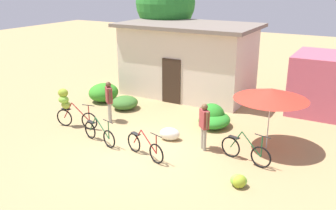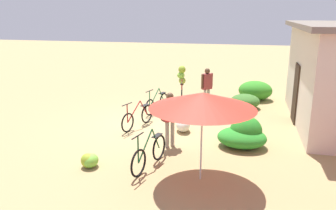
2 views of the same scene
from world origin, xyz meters
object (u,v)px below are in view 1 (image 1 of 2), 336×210
object	(u,v)px
bicycle_center_loaded	(145,147)
produce_sack	(170,134)
building_low	(188,59)
bicycle_leftmost	(68,105)
bicycle_by_shop	(245,151)
shop_pink	(334,85)
banana_pile_on_ground	(239,181)
person_bystander	(109,98)
bicycle_near_pile	(99,134)
market_umbrella	(271,94)
person_vendor	(204,122)
tree_behind_building	(165,3)

from	to	relation	value
bicycle_center_loaded	produce_sack	world-z (taller)	bicycle_center_loaded
building_low	bicycle_leftmost	world-z (taller)	building_low
bicycle_by_shop	shop_pink	bearing A→B (deg)	74.01
banana_pile_on_ground	person_bystander	xyz separation A→B (m)	(-5.97, 2.17, 0.80)
banana_pile_on_ground	person_bystander	distance (m)	6.40
shop_pink	bicycle_by_shop	bearing A→B (deg)	-105.99
building_low	person_bystander	xyz separation A→B (m)	(-0.99, -4.82, -0.72)
bicycle_near_pile	person_bystander	world-z (taller)	person_bystander
market_umbrella	person_vendor	xyz separation A→B (m)	(-1.76, -1.12, -0.91)
bicycle_center_loaded	produce_sack	xyz separation A→B (m)	(0.04, 1.53, -0.13)
bicycle_by_shop	person_vendor	xyz separation A→B (m)	(-1.46, 0.19, 0.59)
tree_behind_building	banana_pile_on_ground	world-z (taller)	tree_behind_building
produce_sack	person_bystander	size ratio (longest dim) A/B	0.44
bicycle_near_pile	person_vendor	distance (m)	3.56
bicycle_near_pile	produce_sack	world-z (taller)	bicycle_near_pile
bicycle_center_loaded	person_bystander	xyz separation A→B (m)	(-2.85, 1.93, 0.62)
market_umbrella	person_bystander	xyz separation A→B (m)	(-5.97, -0.58, -0.89)
market_umbrella	bicycle_leftmost	size ratio (longest dim) A/B	1.37
bicycle_center_loaded	shop_pink	bearing A→B (deg)	57.80
produce_sack	person_vendor	distance (m)	1.52
tree_behind_building	person_vendor	size ratio (longest dim) A/B	3.61
market_umbrella	produce_sack	size ratio (longest dim) A/B	3.35
bicycle_leftmost	person_vendor	bearing A→B (deg)	7.12
banana_pile_on_ground	shop_pink	bearing A→B (deg)	79.26
tree_behind_building	market_umbrella	size ratio (longest dim) A/B	2.42
building_low	bicycle_center_loaded	world-z (taller)	building_low
tree_behind_building	person_bystander	size ratio (longest dim) A/B	3.56
person_vendor	bicycle_near_pile	bearing A→B (deg)	-159.24
produce_sack	person_bystander	bearing A→B (deg)	171.96
banana_pile_on_ground	produce_sack	size ratio (longest dim) A/B	0.76
banana_pile_on_ground	produce_sack	world-z (taller)	produce_sack
bicycle_leftmost	bicycle_center_loaded	xyz separation A→B (m)	(3.83, -0.75, -0.51)
market_umbrella	person_bystander	distance (m)	6.06
market_umbrella	bicycle_by_shop	size ratio (longest dim) A/B	1.40
tree_behind_building	shop_pink	bearing A→B (deg)	-9.42
shop_pink	bicycle_leftmost	bearing A→B (deg)	-142.35
bicycle_by_shop	person_vendor	distance (m)	1.58
bicycle_by_shop	produce_sack	size ratio (longest dim) A/B	2.39
produce_sack	person_vendor	world-z (taller)	person_vendor
building_low	shop_pink	xyz separation A→B (m)	(6.38, 0.44, -0.49)
tree_behind_building	produce_sack	size ratio (longest dim) A/B	8.09
tree_behind_building	market_umbrella	bearing A→B (deg)	-40.12
tree_behind_building	produce_sack	xyz separation A→B (m)	(4.18, -7.11, -3.86)
bicycle_center_loaded	bicycle_by_shop	xyz separation A→B (m)	(2.81, 1.21, 0.02)
shop_pink	bicycle_center_loaded	world-z (taller)	shop_pink
bicycle_leftmost	shop_pink	bearing A→B (deg)	37.65
person_vendor	produce_sack	bearing A→B (deg)	174.29
bicycle_near_pile	banana_pile_on_ground	size ratio (longest dim) A/B	3.08
bicycle_near_pile	tree_behind_building	bearing A→B (deg)	104.73
market_umbrella	bicycle_near_pile	size ratio (longest dim) A/B	1.43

